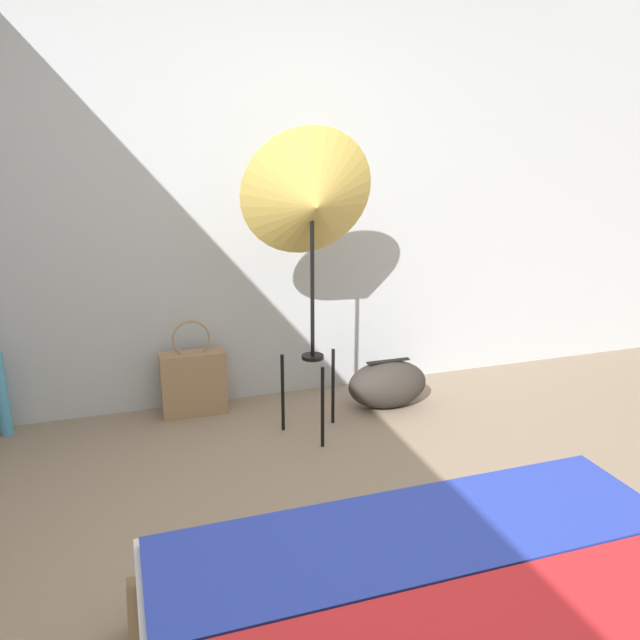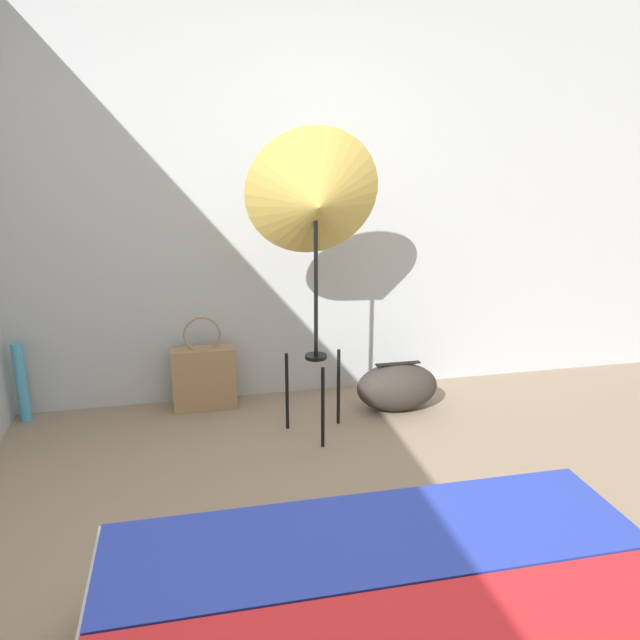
{
  "view_description": "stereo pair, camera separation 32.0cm",
  "coord_description": "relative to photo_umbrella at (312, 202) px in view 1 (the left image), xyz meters",
  "views": [
    {
      "loc": [
        -0.67,
        -1.54,
        1.62
      ],
      "look_at": [
        0.29,
        1.38,
        0.72
      ],
      "focal_mm": 35.0,
      "sensor_mm": 36.0,
      "label": 1
    },
    {
      "loc": [
        -0.36,
        -1.63,
        1.62
      ],
      "look_at": [
        0.29,
        1.38,
        0.72
      ],
      "focal_mm": 35.0,
      "sensor_mm": 36.0,
      "label": 2
    }
  ],
  "objects": [
    {
      "name": "paper_roll",
      "position": [
        -1.66,
        0.52,
        -1.06
      ],
      "size": [
        0.07,
        0.07,
        0.49
      ],
      "color": "#4CA3D1",
      "rests_on": "ground_plane"
    },
    {
      "name": "wall_back",
      "position": [
        -0.31,
        0.65,
        -0.01
      ],
      "size": [
        8.0,
        0.05,
        2.6
      ],
      "color": "#B7BCC1",
      "rests_on": "ground_plane"
    },
    {
      "name": "photo_umbrella",
      "position": [
        0.0,
        0.0,
        0.0
      ],
      "size": [
        0.72,
        0.41,
        1.69
      ],
      "color": "black",
      "rests_on": "ground_plane"
    },
    {
      "name": "tote_bag",
      "position": [
        -0.61,
        0.48,
        -1.1
      ],
      "size": [
        0.39,
        0.14,
        0.59
      ],
      "color": "#9E7A56",
      "rests_on": "ground_plane"
    },
    {
      "name": "duffel_bag",
      "position": [
        0.55,
        0.2,
        -1.16
      ],
      "size": [
        0.51,
        0.3,
        0.31
      ],
      "color": "#332D28",
      "rests_on": "ground_plane"
    }
  ]
}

